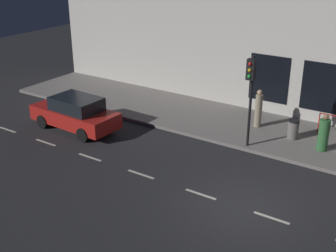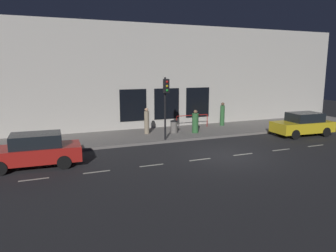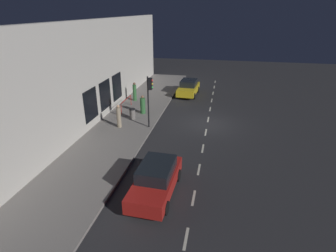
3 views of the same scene
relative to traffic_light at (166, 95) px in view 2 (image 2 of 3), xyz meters
The scene contains 12 objects.
ground_plane 5.43m from the traffic_light, 156.89° to the right, with size 60.00×60.00×0.00m, color #28282B.
sidewalk 3.98m from the traffic_light, 40.85° to the right, with size 4.50×32.00×0.15m.
building_facade 5.03m from the traffic_light, 21.16° to the right, with size 0.65×32.00×7.74m.
lane_centre_line 5.84m from the traffic_light, 146.35° to the right, with size 0.12×27.20×0.01m.
traffic_light is the anchor object (origin of this frame).
parked_car_0 8.21m from the traffic_light, 107.02° to the left, with size 1.97×4.35×1.58m.
parked_car_1 9.83m from the traffic_light, 99.75° to the right, with size 2.04×4.19×1.58m.
pedestrian_0 3.74m from the traffic_light, 62.94° to the right, with size 0.53×0.53×1.59m.
pedestrian_1 7.09m from the traffic_light, 62.13° to the right, with size 0.48×0.48×1.80m.
pedestrian_2 3.08m from the traffic_light, 11.75° to the left, with size 0.34×0.34×1.78m.
trash_bin 3.33m from the traffic_light, 35.71° to the right, with size 0.49×0.49×0.86m.
red_railing 5.04m from the traffic_light, 47.22° to the right, with size 0.05×2.60×0.97m.
Camera 2 is at (-13.88, 9.02, 4.58)m, focal length 34.21 mm.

